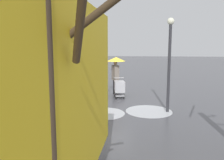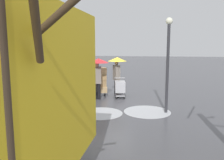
% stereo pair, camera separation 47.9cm
% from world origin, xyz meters
% --- Properties ---
extents(ground_plane, '(90.00, 90.00, 0.00)m').
position_xyz_m(ground_plane, '(0.00, 0.00, 0.00)').
color(ground_plane, '#4C4C51').
extents(slush_patch_under_van, '(1.80, 1.80, 0.01)m').
position_xyz_m(slush_patch_under_van, '(-0.13, 2.95, 0.00)').
color(slush_patch_under_van, silver).
rests_on(slush_patch_under_van, ground).
extents(slush_patch_mid_street, '(1.97, 1.97, 0.01)m').
position_xyz_m(slush_patch_mid_street, '(-2.01, 2.41, 0.00)').
color(slush_patch_mid_street, silver).
rests_on(slush_patch_mid_street, ground).
extents(cargo_van_parked_right, '(2.22, 5.35, 2.60)m').
position_xyz_m(cargo_van_parked_right, '(3.49, 1.39, 1.18)').
color(cargo_van_parked_right, white).
rests_on(cargo_van_parked_right, ground).
extents(shopping_cart_vendor, '(0.70, 0.91, 1.02)m').
position_xyz_m(shopping_cart_vendor, '(-0.53, -0.03, 0.57)').
color(shopping_cart_vendor, '#B2B2B7').
rests_on(shopping_cart_vendor, ground).
extents(hand_dolly_boxes, '(0.76, 0.85, 1.57)m').
position_xyz_m(hand_dolly_boxes, '(0.48, -0.20, 0.86)').
color(hand_dolly_boxes, '#515156').
rests_on(hand_dolly_boxes, ground).
extents(pedestrian_pink_side, '(1.04, 1.04, 2.15)m').
position_xyz_m(pedestrian_pink_side, '(0.54, 0.52, 1.58)').
color(pedestrian_pink_side, black).
rests_on(pedestrian_pink_side, ground).
extents(pedestrian_black_side, '(1.04, 1.04, 2.15)m').
position_xyz_m(pedestrian_black_side, '(-0.26, -0.78, 1.58)').
color(pedestrian_black_side, black).
rests_on(pedestrian_black_side, ground).
extents(bare_tree_far, '(1.46, 1.00, 4.27)m').
position_xyz_m(bare_tree_far, '(-0.76, 10.17, 2.18)').
color(bare_tree_far, '#423323').
rests_on(bare_tree_far, ground).
extents(street_lamp, '(0.28, 0.28, 3.86)m').
position_xyz_m(street_lamp, '(-2.79, 2.39, 2.37)').
color(street_lamp, '#2D2D33').
rests_on(street_lamp, ground).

